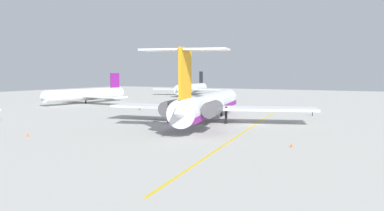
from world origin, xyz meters
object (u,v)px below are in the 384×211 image
Objects in this scene: safety_cone_tail at (150,108)px; safety_cone_nose at (292,145)px; airliner_mid_right at (83,95)px; safety_cone_wingtip at (28,135)px; main_jetliner at (208,104)px; ground_crew_near_tail at (312,111)px; ground_crew_near_nose at (140,106)px; airliner_far_right at (191,88)px.

safety_cone_nose is at bearing -128.44° from safety_cone_tail.
airliner_mid_right is 58.91× the size of safety_cone_tail.
main_jetliner is at bearing -31.94° from safety_cone_wingtip.
airliner_mid_right is 72.06m from ground_crew_near_tail.
main_jetliner is 26.48× the size of ground_crew_near_tail.
ground_crew_near_tail is (6.52, -43.51, -0.03)m from ground_crew_near_nose.
airliner_mid_right reaches higher than ground_crew_near_tail.
ground_crew_near_tail is at bearing 37.71° from airliner_far_right.
ground_crew_near_nose is (-9.43, -28.46, -1.70)m from airliner_mid_right.
airliner_mid_right is at bearing -18.23° from airliner_far_right.
safety_cone_tail is (-5.47, -29.01, -2.57)m from airliner_mid_right.
ground_crew_near_tail is 61.22m from safety_cone_wingtip.
safety_cone_wingtip is (-54.60, -39.17, -2.57)m from airliner_mid_right.
airliner_mid_right reaches higher than safety_cone_wingtip.
safety_cone_tail is (3.96, -0.55, -0.88)m from ground_crew_near_nose.
airliner_mid_right is 67.24m from safety_cone_wingtip.
main_jetliner is 85.01× the size of safety_cone_tail.
ground_crew_near_tail is 3.21× the size of safety_cone_nose.
safety_cone_tail is at bearing 11.68° from safety_cone_wingtip.
safety_cone_tail is at bearing 39.75° from main_jetliner.
safety_cone_nose and safety_cone_tail have the same top height.
safety_cone_nose is (-44.22, -77.82, -2.57)m from airliner_mid_right.
main_jetliner is at bearing 49.65° from safety_cone_nose.
airliner_far_right reaches higher than safety_cone_nose.
safety_cone_wingtip is (-28.25, 17.61, -3.48)m from main_jetliner.
ground_crew_near_nose is at bearing 172.05° from safety_cone_tail.
main_jetliner is 28.05m from ground_crew_near_tail.
safety_cone_nose is at bearing 25.23° from airliner_far_right.
airliner_far_right is 64.71m from safety_cone_tail.
airliner_far_right is (82.24, 48.07, -0.73)m from main_jetliner.
ground_crew_near_tail is at bearing 127.58° from ground_crew_near_nose.
airliner_far_right is 121.68m from safety_cone_nose.
main_jetliner is 1.36× the size of airliner_far_right.
safety_cone_tail is at bearing 51.56° from safety_cone_nose.
main_jetliner is 34.91m from safety_cone_tail.
safety_cone_wingtip is at bearing -99.16° from ground_crew_near_tail.
main_jetliner is 62.60m from airliner_mid_right.
main_jetliner reaches higher than airliner_far_right.
safety_cone_tail is at bearing 8.93° from airliner_far_right.
airliner_mid_right is at bearing 60.39° from safety_cone_nose.
ground_crew_near_tail is 43.05m from safety_cone_tail.
safety_cone_tail is (38.74, 48.80, 0.00)m from safety_cone_nose.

